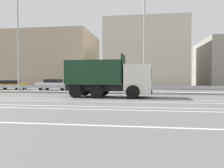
{
  "coord_description": "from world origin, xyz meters",
  "views": [
    {
      "loc": [
        2.87,
        -19.25,
        1.6
      ],
      "look_at": [
        -0.02,
        0.59,
        1.03
      ],
      "focal_mm": 35.0,
      "sensor_mm": 36.0,
      "label": 1
    }
  ],
  "objects_px": {
    "median_road_sign": "(76,82)",
    "parked_car_3": "(54,85)",
    "dump_truck": "(120,81)",
    "street_lamp_2": "(145,36)",
    "street_lamp_1": "(17,40)",
    "parked_car_2": "(11,85)"
  },
  "relations": [
    {
      "from": "street_lamp_1",
      "to": "dump_truck",
      "type": "bearing_deg",
      "value": -19.51
    },
    {
      "from": "parked_car_2",
      "to": "parked_car_3",
      "type": "xyz_separation_m",
      "value": [
        6.29,
        -0.35,
        0.07
      ]
    },
    {
      "from": "street_lamp_2",
      "to": "dump_truck",
      "type": "bearing_deg",
      "value": -116.26
    },
    {
      "from": "median_road_sign",
      "to": "parked_car_3",
      "type": "relative_size",
      "value": 0.47
    },
    {
      "from": "median_road_sign",
      "to": "parked_car_3",
      "type": "xyz_separation_m",
      "value": [
        -4.48,
        4.75,
        -0.41
      ]
    },
    {
      "from": "street_lamp_1",
      "to": "street_lamp_2",
      "type": "bearing_deg",
      "value": -0.42
    },
    {
      "from": "street_lamp_1",
      "to": "street_lamp_2",
      "type": "relative_size",
      "value": 1.0
    },
    {
      "from": "median_road_sign",
      "to": "street_lamp_1",
      "type": "bearing_deg",
      "value": -179.42
    },
    {
      "from": "dump_truck",
      "to": "median_road_sign",
      "type": "height_order",
      "value": "dump_truck"
    },
    {
      "from": "dump_truck",
      "to": "street_lamp_2",
      "type": "relative_size",
      "value": 0.69
    },
    {
      "from": "dump_truck",
      "to": "parked_car_2",
      "type": "relative_size",
      "value": 1.5
    },
    {
      "from": "parked_car_2",
      "to": "parked_car_3",
      "type": "height_order",
      "value": "parked_car_3"
    },
    {
      "from": "median_road_sign",
      "to": "street_lamp_1",
      "type": "height_order",
      "value": "street_lamp_1"
    },
    {
      "from": "parked_car_2",
      "to": "street_lamp_2",
      "type": "bearing_deg",
      "value": 72.7
    },
    {
      "from": "street_lamp_1",
      "to": "parked_car_2",
      "type": "xyz_separation_m",
      "value": [
        -4.2,
        5.17,
        -4.98
      ]
    },
    {
      "from": "parked_car_3",
      "to": "median_road_sign",
      "type": "bearing_deg",
      "value": 46.41
    },
    {
      "from": "street_lamp_1",
      "to": "street_lamp_2",
      "type": "distance_m",
      "value": 13.56
    },
    {
      "from": "dump_truck",
      "to": "street_lamp_1",
      "type": "height_order",
      "value": "street_lamp_1"
    },
    {
      "from": "street_lamp_1",
      "to": "parked_car_3",
      "type": "bearing_deg",
      "value": 66.57
    },
    {
      "from": "street_lamp_2",
      "to": "median_road_sign",
      "type": "bearing_deg",
      "value": 178.64
    },
    {
      "from": "dump_truck",
      "to": "street_lamp_2",
      "type": "distance_m",
      "value": 6.24
    },
    {
      "from": "dump_truck",
      "to": "parked_car_3",
      "type": "relative_size",
      "value": 1.51
    }
  ]
}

